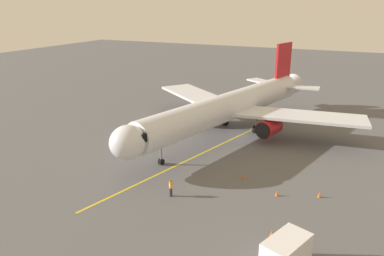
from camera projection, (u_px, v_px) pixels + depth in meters
The scene contains 9 objects.
ground_plane at pixel (240, 136), 51.36m from camera, with size 220.00×220.00×0.00m, color #565659.
apron_lead_in_line at pixel (212, 148), 47.04m from camera, with size 0.24×40.00×0.01m, color yellow.
airplane at pixel (230, 107), 51.12m from camera, with size 33.62×39.74×11.50m.
ground_crew_marshaller at pixel (171, 188), 35.12m from camera, with size 0.46×0.46×1.71m.
ground_crew_wing_walker at pixel (137, 136), 48.75m from camera, with size 0.31×0.43×1.71m.
safety_cone_nose_left at pixel (244, 175), 39.05m from camera, with size 0.32×0.32×0.55m, color #F2590F.
safety_cone_nose_right at pixel (277, 193), 35.37m from camera, with size 0.32×0.32×0.55m, color #F2590F.
safety_cone_wing_port at pixel (272, 233), 29.20m from camera, with size 0.32×0.32×0.55m, color #F2590F.
safety_cone_wing_starboard at pixel (319, 195), 35.12m from camera, with size 0.32×0.32×0.55m, color #F2590F.
Camera 1 is at (-14.27, 46.62, 17.53)m, focal length 34.53 mm.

